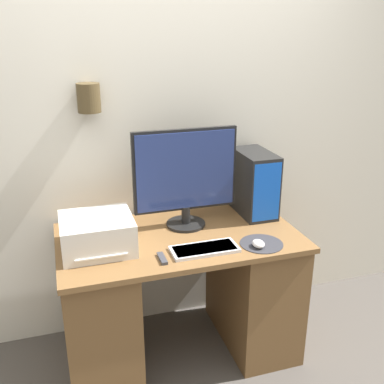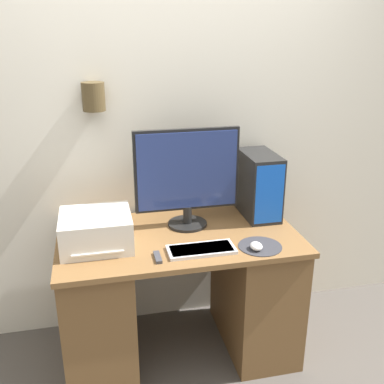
% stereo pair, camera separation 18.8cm
% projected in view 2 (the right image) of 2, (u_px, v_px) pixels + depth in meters
% --- Properties ---
extents(wall_back, '(6.40, 0.18, 2.70)m').
position_uv_depth(wall_back, '(164.00, 122.00, 2.73)').
color(wall_back, silver).
rests_on(wall_back, ground_plane).
extents(desk, '(1.35, 0.75, 0.79)m').
position_uv_depth(desk, '(180.00, 293.00, 2.67)').
color(desk, brown).
rests_on(desk, ground_plane).
extents(monitor, '(0.61, 0.23, 0.58)m').
position_uv_depth(monitor, '(187.00, 175.00, 2.56)').
color(monitor, black).
rests_on(monitor, desk).
extents(keyboard, '(0.35, 0.15, 0.02)m').
position_uv_depth(keyboard, '(201.00, 249.00, 2.35)').
color(keyboard, silver).
rests_on(keyboard, desk).
extents(mousepad, '(0.23, 0.23, 0.00)m').
position_uv_depth(mousepad, '(260.00, 246.00, 2.40)').
color(mousepad, '#2D2D33').
rests_on(mousepad, desk).
extents(mouse, '(0.06, 0.08, 0.04)m').
position_uv_depth(mouse, '(256.00, 246.00, 2.35)').
color(mouse, silver).
rests_on(mouse, mousepad).
extents(computer_tower, '(0.19, 0.36, 0.39)m').
position_uv_depth(computer_tower, '(259.00, 185.00, 2.74)').
color(computer_tower, black).
rests_on(computer_tower, desk).
extents(printer, '(0.37, 0.35, 0.18)m').
position_uv_depth(printer, '(96.00, 231.00, 2.38)').
color(printer, beige).
rests_on(printer, desk).
extents(remote_control, '(0.03, 0.12, 0.02)m').
position_uv_depth(remote_control, '(158.00, 257.00, 2.27)').
color(remote_control, '#38383D').
rests_on(remote_control, desk).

